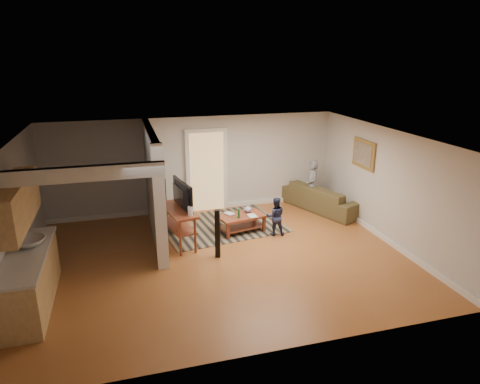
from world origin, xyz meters
The scene contains 11 objects.
ground centered at (0.00, 0.00, 0.00)m, with size 7.50×7.50×0.00m, color #965426.
room_shell centered at (-1.07, 0.43, 1.46)m, with size 7.54×6.02×2.52m.
area_rug centered at (0.41, 1.72, 0.01)m, with size 2.84×2.07×0.01m, color black.
sofa centered at (3.30, 2.10, 0.00)m, with size 2.31×0.90×0.67m, color #423721.
coffee_table centered at (0.78, 1.25, 0.33)m, with size 1.17×0.83×0.63m.
tv_console centered at (-0.73, 0.94, 0.75)m, with size 0.75×1.39×1.13m.
speaker_left centered at (-0.06, 0.11, 0.51)m, with size 0.10×0.10×1.03m, color black.
speaker_right centered at (-0.86, 2.70, 0.50)m, with size 0.10×0.10×1.01m, color black.
toy_basket centered at (-0.60, 1.64, 0.18)m, with size 0.49×0.49×0.43m.
child centered at (3.00, 2.23, 0.00)m, with size 0.49×0.32×1.35m, color slate.
toddler centered at (1.47, 0.85, 0.00)m, with size 0.44×0.35×0.92m, color #212646.
Camera 1 is at (-1.78, -7.75, 4.03)m, focal length 32.00 mm.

